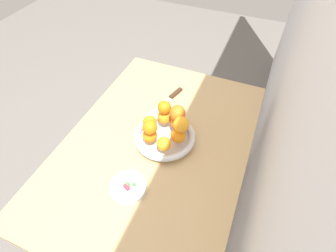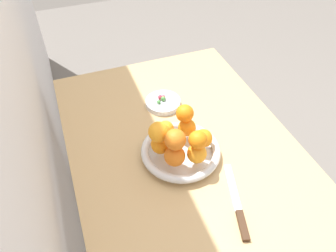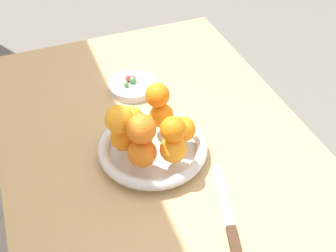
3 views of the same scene
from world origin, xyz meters
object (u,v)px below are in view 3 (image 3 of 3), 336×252
dining_table (159,167)px  candy_ball_1 (133,79)px  orange_7 (119,119)px  candy_ball_2 (132,80)px  orange_2 (132,118)px  orange_0 (183,129)px  candy_ball_0 (126,84)px  knife (229,221)px  fruit_bowl (153,148)px  orange_8 (141,129)px  orange_4 (142,153)px  orange_9 (171,130)px  candy_ball_3 (129,78)px  candy_dish (133,86)px  orange_1 (161,115)px  orange_5 (172,149)px  orange_6 (157,95)px  orange_3 (124,138)px

dining_table → candy_ball_1: bearing=-2.6°
orange_7 → candy_ball_2: 0.30m
dining_table → orange_2: size_ratio=19.04×
orange_0 → candy_ball_0: orange_0 is taller
candy_ball_1 → knife: 0.52m
fruit_bowl → orange_8: size_ratio=4.02×
orange_4 → orange_7: (0.06, 0.03, 0.06)m
orange_0 → candy_ball_2: 0.28m
orange_9 → candy_ball_3: size_ratio=3.18×
orange_9 → candy_dish: bearing=-2.1°
dining_table → orange_9: orange_9 is taller
orange_9 → orange_8: bearing=74.2°
orange_1 → orange_5: bearing=171.4°
candy_dish → candy_ball_1: 0.02m
candy_ball_2 → orange_9: bearing=177.8°
orange_6 → orange_9: (-0.12, 0.01, 0.00)m
orange_5 → candy_ball_3: 0.35m
orange_1 → orange_6: 0.06m
dining_table → fruit_bowl: bearing=140.1°
orange_2 → orange_8: (-0.12, 0.01, 0.07)m
candy_ball_2 → orange_3: bearing=158.7°
orange_3 → orange_4: orange_4 is taller
orange_3 → candy_ball_0: 0.26m
orange_3 → candy_ball_1: bearing=-21.3°
candy_ball_1 → orange_0: bearing=-173.1°
orange_3 → orange_4: 0.07m
dining_table → fruit_bowl: fruit_bowl is taller
orange_3 → knife: 0.30m
dining_table → knife: bearing=-168.4°
fruit_bowl → orange_7: 0.13m
orange_9 → candy_ball_0: size_ratio=3.86×
orange_3 → fruit_bowl: bearing=-99.0°
orange_6 → orange_7: 0.12m
candy_ball_1 → orange_3: bearing=158.7°
orange_4 → orange_8: 0.07m
orange_1 → orange_6: bearing=45.0°
dining_table → orange_6: (0.03, -0.01, 0.22)m
orange_9 → orange_7: bearing=54.8°
orange_6 → candy_ball_2: bearing=0.2°
orange_0 → knife: orange_0 is taller
candy_ball_2 → candy_ball_3: (0.01, 0.01, -0.00)m
orange_0 → orange_8: (-0.03, 0.11, 0.07)m
orange_0 → orange_5: 0.07m
orange_9 → candy_ball_1: 0.35m
candy_dish → orange_4: 0.33m
dining_table → candy_ball_0: 0.25m
fruit_bowl → candy_ball_3: bearing=-5.5°
orange_5 → candy_ball_0: orange_5 is taller
candy_dish → orange_1: bearing=-177.6°
orange_3 → orange_7: size_ratio=0.97×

